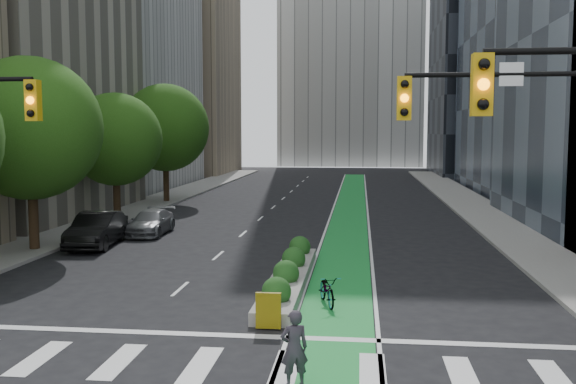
% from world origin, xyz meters
% --- Properties ---
extents(ground, '(160.00, 160.00, 0.00)m').
position_xyz_m(ground, '(0.00, 0.00, 0.00)').
color(ground, black).
rests_on(ground, ground).
extents(sidewalk_left, '(3.60, 90.00, 0.15)m').
position_xyz_m(sidewalk_left, '(-11.80, 25.00, 0.07)').
color(sidewalk_left, gray).
rests_on(sidewalk_left, ground).
extents(sidewalk_right, '(3.60, 90.00, 0.15)m').
position_xyz_m(sidewalk_right, '(11.80, 25.00, 0.07)').
color(sidewalk_right, gray).
rests_on(sidewalk_right, ground).
extents(bike_lane_paint, '(2.20, 70.00, 0.01)m').
position_xyz_m(bike_lane_paint, '(3.00, 30.00, 0.01)').
color(bike_lane_paint, green).
rests_on(bike_lane_paint, ground).
extents(building_tan_far, '(14.00, 16.00, 26.00)m').
position_xyz_m(building_tan_far, '(-20.00, 66.00, 13.00)').
color(building_tan_far, tan).
rests_on(building_tan_far, ground).
extents(building_dark_end, '(14.00, 18.00, 28.00)m').
position_xyz_m(building_dark_end, '(20.00, 68.00, 14.00)').
color(building_dark_end, black).
rests_on(building_dark_end, ground).
extents(tree_mid, '(6.40, 6.40, 8.78)m').
position_xyz_m(tree_mid, '(-11.00, 12.00, 5.57)').
color(tree_mid, black).
rests_on(tree_mid, ground).
extents(tree_midfar, '(5.60, 5.60, 7.76)m').
position_xyz_m(tree_midfar, '(-11.00, 22.00, 4.95)').
color(tree_midfar, black).
rests_on(tree_midfar, ground).
extents(tree_far, '(6.60, 6.60, 9.00)m').
position_xyz_m(tree_far, '(-11.00, 32.00, 5.69)').
color(tree_far, black).
rests_on(tree_far, ground).
extents(signal_right, '(5.82, 0.51, 7.20)m').
position_xyz_m(signal_right, '(8.67, 0.47, 4.80)').
color(signal_right, black).
rests_on(signal_right, ground).
extents(median_planter, '(1.20, 10.26, 1.10)m').
position_xyz_m(median_planter, '(1.20, 7.04, 0.37)').
color(median_planter, gray).
rests_on(median_planter, ground).
extents(bicycle, '(1.10, 1.93, 0.96)m').
position_xyz_m(bicycle, '(2.68, 4.60, 0.48)').
color(bicycle, gray).
rests_on(bicycle, ground).
extents(cyclist, '(0.72, 0.59, 1.68)m').
position_xyz_m(cyclist, '(2.31, -2.00, 0.84)').
color(cyclist, '#37313B').
rests_on(cyclist, ground).
extents(parked_car_left_mid, '(2.22, 5.09, 1.63)m').
position_xyz_m(parked_car_left_mid, '(-8.69, 13.52, 0.81)').
color(parked_car_left_mid, black).
rests_on(parked_car_left_mid, ground).
extents(parked_car_left_far, '(1.91, 4.47, 1.29)m').
position_xyz_m(parked_car_left_far, '(-7.32, 17.30, 0.64)').
color(parked_car_left_far, '#5B5D60').
rests_on(parked_car_left_far, ground).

